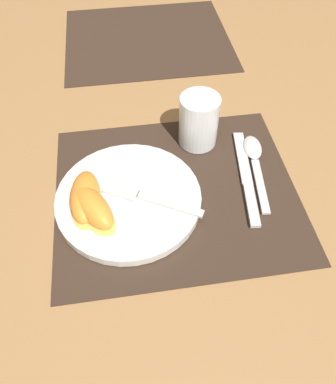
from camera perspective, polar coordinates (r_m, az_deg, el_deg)
The scene contains 10 objects.
ground_plane at distance 0.65m, azimuth 1.24°, elevation 0.07°, with size 3.00×3.00×0.00m, color #A37547.
placemat at distance 0.65m, azimuth 1.24°, elevation 0.18°, with size 0.41×0.35×0.00m.
placemat_far at distance 1.03m, azimuth -3.15°, elevation 22.32°, with size 0.41×0.35×0.00m.
plate at distance 0.63m, azimuth -6.01°, elevation -1.04°, with size 0.24×0.24×0.02m.
juice_glass at distance 0.70m, azimuth 4.67°, elevation 10.38°, with size 0.07×0.07×0.10m.
knife at distance 0.67m, azimuth 11.86°, elevation 2.10°, with size 0.05×0.22×0.01m.
spoon at distance 0.71m, azimuth 13.03°, elevation 5.21°, with size 0.05×0.18×0.01m.
fork at distance 0.62m, azimuth -4.00°, elevation -0.61°, with size 0.17×0.11×0.00m.
citrus_wedge_0 at distance 0.61m, azimuth -12.49°, elevation -0.83°, with size 0.06×0.11×0.04m.
citrus_wedge_1 at distance 0.59m, azimuth -11.39°, elevation -2.35°, with size 0.09×0.11×0.04m.
Camera 1 is at (-0.07, -0.40, 0.51)m, focal length 35.00 mm.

